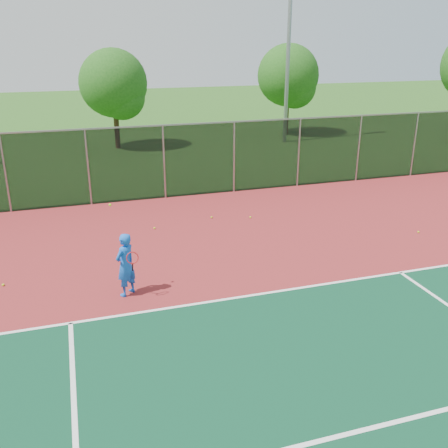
% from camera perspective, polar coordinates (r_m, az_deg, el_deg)
% --- Properties ---
extents(ground, '(120.00, 120.00, 0.00)m').
position_cam_1_polar(ground, '(11.90, 20.11, -12.71)').
color(ground, '#235317').
rests_on(ground, ground).
extents(court_apron, '(30.00, 20.00, 0.02)m').
position_cam_1_polar(court_apron, '(13.28, 14.99, -8.40)').
color(court_apron, maroon).
rests_on(court_apron, ground).
extents(fence_back, '(30.00, 0.06, 3.03)m').
position_cam_1_polar(fence_back, '(21.28, 1.15, 7.73)').
color(fence_back, black).
rests_on(fence_back, court_apron).
extents(tennis_player, '(0.73, 0.77, 2.47)m').
position_cam_1_polar(tennis_player, '(12.95, -11.20, -4.57)').
color(tennis_player, blue).
rests_on(tennis_player, court_apron).
extents(practice_ball_1, '(0.07, 0.07, 0.07)m').
position_cam_1_polar(practice_ball_1, '(18.41, -1.42, 0.77)').
color(practice_ball_1, '#B3D919').
rests_on(practice_ball_1, court_apron).
extents(practice_ball_2, '(0.07, 0.07, 0.07)m').
position_cam_1_polar(practice_ball_2, '(17.53, -7.95, -0.46)').
color(practice_ball_2, '#B3D919').
rests_on(practice_ball_2, court_apron).
extents(practice_ball_3, '(0.07, 0.07, 0.07)m').
position_cam_1_polar(practice_ball_3, '(14.72, -23.93, -6.37)').
color(practice_ball_3, '#B3D919').
rests_on(practice_ball_3, court_apron).
extents(practice_ball_6, '(0.07, 0.07, 0.07)m').
position_cam_1_polar(practice_ball_6, '(18.43, 3.03, 0.78)').
color(practice_ball_6, '#B3D919').
rests_on(practice_ball_6, court_apron).
extents(practice_ball_7, '(0.07, 0.07, 0.07)m').
position_cam_1_polar(practice_ball_7, '(18.26, 21.33, -0.85)').
color(practice_ball_7, '#B3D919').
rests_on(practice_ball_7, court_apron).
extents(floodlight_n, '(0.90, 0.40, 12.73)m').
position_cam_1_polar(floodlight_n, '(32.03, 7.50, 21.92)').
color(floodlight_n, gray).
rests_on(floodlight_n, ground).
extents(tree_back_left, '(3.93, 3.93, 5.78)m').
position_cam_1_polar(tree_back_left, '(30.60, -12.30, 15.11)').
color(tree_back_left, '#331D12').
rests_on(tree_back_left, ground).
extents(tree_back_mid, '(4.07, 4.07, 5.98)m').
position_cam_1_polar(tree_back_mid, '(34.74, 7.54, 16.19)').
color(tree_back_mid, '#331D12').
rests_on(tree_back_mid, ground).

